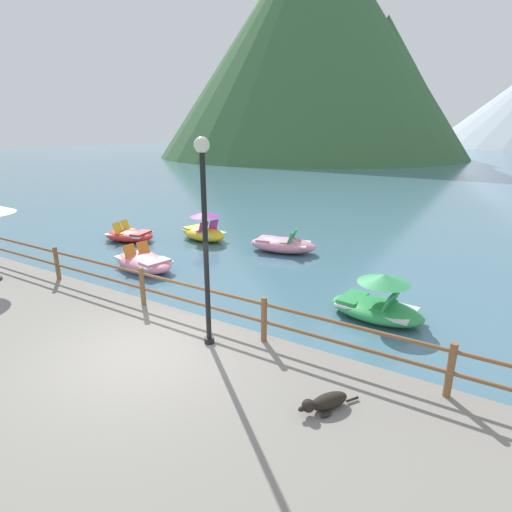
# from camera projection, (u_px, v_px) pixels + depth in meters

# --- Properties ---
(ground_plane) EXTENTS (200.00, 200.00, 0.00)m
(ground_plane) POSITION_uv_depth(u_px,v_px,m) (443.00, 176.00, 40.44)
(ground_plane) COLOR #477084
(promenade_dock) EXTENTS (28.00, 8.00, 0.40)m
(promenade_dock) POSITION_uv_depth(u_px,v_px,m) (39.00, 430.00, 6.03)
(promenade_dock) COLOR gray
(promenade_dock) RESTS_ON ground
(dock_railing) EXTENTS (23.92, 0.12, 0.95)m
(dock_railing) POSITION_uv_depth(u_px,v_px,m) (197.00, 297.00, 8.85)
(dock_railing) COLOR brown
(dock_railing) RESTS_ON promenade_dock
(lamp_post) EXTENTS (0.28, 0.28, 3.98)m
(lamp_post) POSITION_uv_depth(u_px,v_px,m) (205.00, 226.00, 7.38)
(lamp_post) COLOR black
(lamp_post) RESTS_ON promenade_dock
(dog_resting) EXTENTS (0.67, 0.92, 0.26)m
(dog_resting) POSITION_uv_depth(u_px,v_px,m) (325.00, 402.00, 6.15)
(dog_resting) COLOR black
(dog_resting) RESTS_ON promenade_dock
(pedal_boat_0) EXTENTS (2.40, 1.72, 0.81)m
(pedal_boat_0) POSITION_uv_depth(u_px,v_px,m) (129.00, 235.00, 16.97)
(pedal_boat_0) COLOR red
(pedal_boat_0) RESTS_ON ground
(pedal_boat_1) EXTENTS (2.56, 1.83, 1.24)m
(pedal_boat_1) POSITION_uv_depth(u_px,v_px,m) (204.00, 230.00, 17.10)
(pedal_boat_1) COLOR yellow
(pedal_boat_1) RESTS_ON ground
(pedal_boat_2) EXTENTS (2.43, 1.53, 1.18)m
(pedal_boat_2) POSITION_uv_depth(u_px,v_px,m) (377.00, 304.00, 9.94)
(pedal_boat_2) COLOR green
(pedal_boat_2) RESTS_ON ground
(pedal_boat_3) EXTENTS (2.73, 1.69, 0.89)m
(pedal_boat_3) POSITION_uv_depth(u_px,v_px,m) (282.00, 244.00, 15.39)
(pedal_boat_3) COLOR pink
(pedal_boat_3) RESTS_ON ground
(pedal_boat_5) EXTENTS (2.71, 1.73, 0.85)m
(pedal_boat_5) POSITION_uv_depth(u_px,v_px,m) (144.00, 262.00, 13.49)
(pedal_boat_5) COLOR pink
(pedal_boat_5) RESTS_ON ground
(cliff_headland) EXTENTS (52.01, 52.01, 37.13)m
(cliff_headland) POSITION_uv_depth(u_px,v_px,m) (324.00, 48.00, 67.05)
(cliff_headland) COLOR #386038
(cliff_headland) RESTS_ON ground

